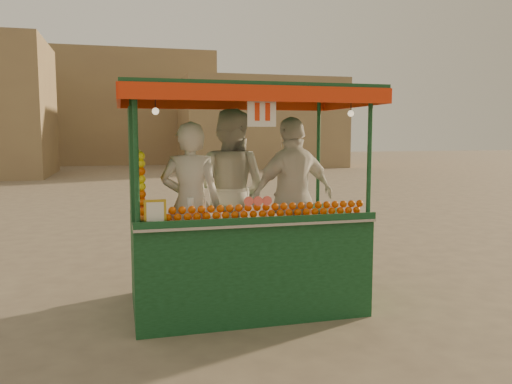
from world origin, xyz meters
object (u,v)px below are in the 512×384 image
object	(u,v)px
vendor_left	(191,205)
vendor_middle	(230,190)
vendor_right	(293,197)
juice_cart	(240,239)

from	to	relation	value
vendor_left	vendor_middle	distance (m)	0.81
vendor_right	juice_cart	bearing A→B (deg)	3.09
juice_cart	vendor_middle	xyz separation A→B (m)	(0.04, 0.67, 0.46)
juice_cart	vendor_left	size ratio (longest dim) A/B	1.50
vendor_left	vendor_middle	xyz separation A→B (m)	(0.55, 0.59, 0.08)
juice_cart	vendor_middle	distance (m)	0.81
juice_cart	vendor_middle	size ratio (longest dim) A/B	1.37
vendor_middle	vendor_left	bearing A→B (deg)	85.53
vendor_middle	vendor_right	xyz separation A→B (m)	(0.63, -0.46, -0.05)
vendor_middle	juice_cart	bearing A→B (deg)	125.15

